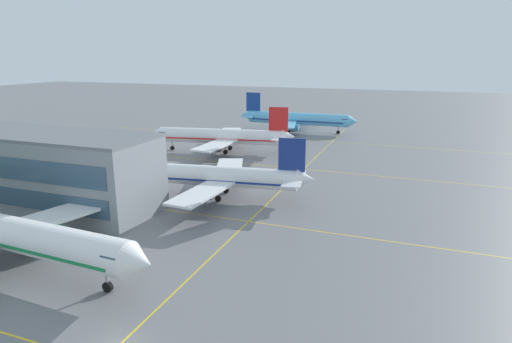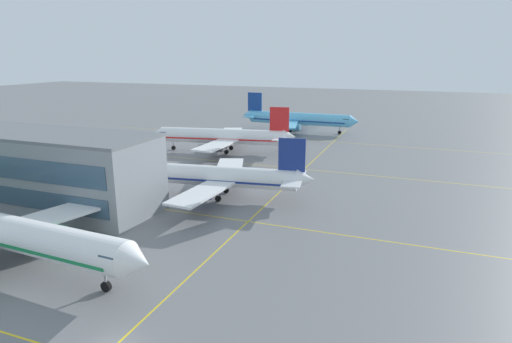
{
  "view_description": "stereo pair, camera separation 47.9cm",
  "coord_description": "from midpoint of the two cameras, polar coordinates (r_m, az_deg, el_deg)",
  "views": [
    {
      "loc": [
        22.55,
        -25.82,
        24.52
      ],
      "look_at": [
        -2.39,
        40.79,
        5.22
      ],
      "focal_mm": 30.26,
      "sensor_mm": 36.0,
      "label": 1
    },
    {
      "loc": [
        23.0,
        -25.65,
        24.52
      ],
      "look_at": [
        -2.39,
        40.79,
        5.22
      ],
      "focal_mm": 30.26,
      "sensor_mm": 36.0,
      "label": 2
    }
  ],
  "objects": [
    {
      "name": "airliner_third_row",
      "position": [
        112.28,
        -4.25,
        4.65
      ],
      "size": [
        38.27,
        32.57,
        11.94
      ],
      "color": "white",
      "rests_on": "ground"
    },
    {
      "name": "airliner_front_gate",
      "position": [
        58.84,
        -29.7,
        -7.04
      ],
      "size": [
        40.24,
        34.69,
        12.51
      ],
      "color": "white",
      "rests_on": "ground"
    },
    {
      "name": "airliner_second_row",
      "position": [
        76.4,
        -5.34,
        -0.61
      ],
      "size": [
        35.87,
        30.64,
        11.16
      ],
      "color": "white",
      "rests_on": "ground"
    },
    {
      "name": "airliner_far_left_stand",
      "position": [
        143.25,
        5.59,
        6.95
      ],
      "size": [
        39.22,
        33.98,
        12.24
      ],
      "color": "#5BB7E5",
      "rests_on": "ground"
    },
    {
      "name": "taxiway_markings",
      "position": [
        80.79,
        3.54,
        -2.51
      ],
      "size": [
        150.55,
        146.08,
        0.01
      ],
      "color": "yellow",
      "rests_on": "ground"
    }
  ]
}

